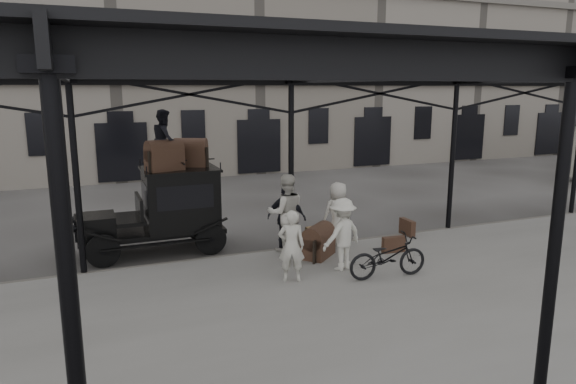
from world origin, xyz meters
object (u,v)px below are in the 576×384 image
Objects in this scene: porter_left at (291,246)px; bicycle at (388,257)px; steamer_trunk_roof_near at (164,158)px; porter_official at (287,218)px; taxi at (169,206)px; steamer_trunk_platform at (318,243)px.

porter_left reaches higher than bicycle.
porter_left is 1.78× the size of steamer_trunk_roof_near.
porter_left is 2.09m from porter_official.
steamer_trunk_roof_near is (-0.08, -0.25, 1.29)m from taxi.
porter_left is 2.12m from bicycle.
steamer_trunk_roof_near reaches higher than taxi.
porter_official is at bearing -29.84° from taxi.
bicycle reaches higher than steamer_trunk_platform.
steamer_trunk_platform is at bearing -35.33° from taxi.
steamer_trunk_roof_near is (-4.08, 3.87, 1.88)m from bicycle.
taxi is at bearing 103.23° from steamer_trunk_platform.
bicycle is (1.33, -2.58, -0.38)m from porter_official.
porter_left is 1.70× the size of steamer_trunk_platform.
bicycle is at bearing -108.05° from steamer_trunk_platform.
taxi reaches higher than porter_official.
bicycle is 2.01m from steamer_trunk_platform.
steamer_trunk_roof_near reaches higher than porter_left.
steamer_trunk_platform is (-0.80, 1.84, -0.14)m from bicycle.
porter_left reaches higher than steamer_trunk_platform.
bicycle is (4.00, -4.11, -0.58)m from taxi.
bicycle is 2.06× the size of steamer_trunk_roof_near.
taxi is 1.32m from steamer_trunk_roof_near.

